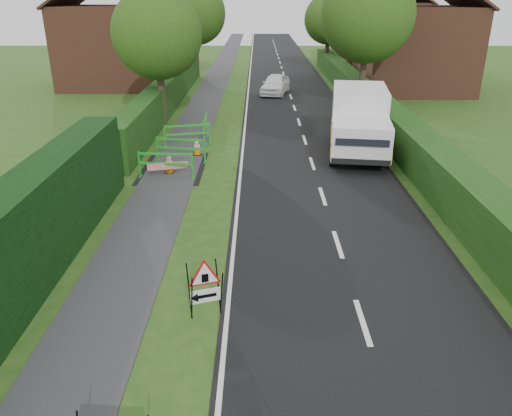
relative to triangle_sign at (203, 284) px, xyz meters
name	(u,v)px	position (x,y,z in m)	size (l,w,h in m)	color
ground	(242,354)	(0.82, -1.20, -0.81)	(120.00, 120.00, 0.00)	#234A15
road_surface	(284,75)	(3.32, 33.80, -0.80)	(6.00, 90.00, 0.02)	black
footpath	(218,75)	(-2.18, 33.80, -0.80)	(2.00, 90.00, 0.02)	#2D2D30
hedge_west_far	(169,108)	(-4.18, 20.80, -0.81)	(1.00, 24.00, 1.80)	#14380F
hedge_east	(385,135)	(7.32, 14.80, -0.81)	(1.20, 50.00, 1.50)	#14380F
house_west	(115,44)	(-9.18, 28.80, 2.09)	(7.50, 7.40, 7.88)	brown
house_east_a	(414,47)	(11.82, 26.80, 2.09)	(7.50, 7.40, 7.88)	brown
house_east_b	(382,32)	(12.82, 40.80, 2.09)	(7.50, 7.40, 7.88)	brown
tree_nw	(157,34)	(-3.78, 16.80, 3.68)	(4.40, 4.40, 6.70)	#2D2116
tree_ne	(368,15)	(7.22, 20.80, 4.37)	(5.20, 5.20, 7.79)	#2D2116
tree_fw	(195,13)	(-3.78, 32.80, 4.02)	(4.80, 4.80, 7.24)	#2D2116
tree_fe	(329,19)	(7.22, 36.80, 3.42)	(4.20, 4.20, 6.33)	#2D2116
triangle_sign	(203,284)	(0.00, 0.00, 0.00)	(1.00, 1.00, 1.16)	black
works_van	(359,120)	(5.41, 11.97, 0.58)	(3.04, 6.01, 2.62)	silver
traffic_cone_0	(369,155)	(5.58, 10.26, -0.41)	(0.38, 0.38, 0.79)	black
traffic_cone_1	(377,140)	(6.38, 12.44, -0.41)	(0.38, 0.38, 0.79)	black
traffic_cone_2	(348,126)	(5.52, 14.95, -0.41)	(0.38, 0.38, 0.79)	black
traffic_cone_3	(169,163)	(-2.24, 9.23, -0.41)	(0.38, 0.38, 0.79)	black
traffic_cone_4	(197,146)	(-1.44, 11.51, -0.41)	(0.38, 0.38, 0.79)	black
ped_barrier_0	(166,162)	(-2.26, 8.65, -0.18)	(2.08, 0.52, 1.00)	#1C9B20
ped_barrier_1	(181,147)	(-1.99, 10.61, -0.18)	(2.09, 0.68, 1.00)	#1C9B20
ped_barrier_2	(187,132)	(-2.00, 12.88, -0.18)	(2.09, 0.80, 1.00)	#1C9B20
ped_barrier_3	(205,125)	(-1.33, 14.11, -0.18)	(0.39, 2.07, 1.00)	#1C9B20
redwhite_plank	(169,177)	(-2.20, 8.68, -0.81)	(1.50, 0.04, 0.25)	red
hatchback_car	(275,84)	(2.33, 25.35, -0.15)	(1.56, 3.87, 1.32)	white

